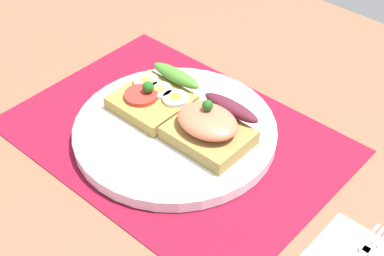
# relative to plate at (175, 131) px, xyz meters

# --- Properties ---
(ground_plane) EXTENTS (1.20, 0.90, 0.03)m
(ground_plane) POSITION_rel_plate_xyz_m (0.00, 0.00, -0.03)
(ground_plane) COLOR brown
(placemat) EXTENTS (0.43, 0.31, 0.00)m
(placemat) POSITION_rel_plate_xyz_m (0.00, 0.00, -0.01)
(placemat) COLOR maroon
(placemat) RESTS_ON ground_plane
(plate) EXTENTS (0.27, 0.27, 0.02)m
(plate) POSITION_rel_plate_xyz_m (0.00, 0.00, 0.00)
(plate) COLOR white
(plate) RESTS_ON placemat
(sandwich_egg_tomato) EXTENTS (0.09, 0.10, 0.04)m
(sandwich_egg_tomato) POSITION_rel_plate_xyz_m (-0.05, 0.02, 0.02)
(sandwich_egg_tomato) COLOR olive
(sandwich_egg_tomato) RESTS_ON plate
(sandwich_salmon) EXTENTS (0.10, 0.09, 0.06)m
(sandwich_salmon) POSITION_rel_plate_xyz_m (0.05, 0.01, 0.03)
(sandwich_salmon) COLOR olive
(sandwich_salmon) RESTS_ON plate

